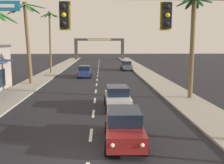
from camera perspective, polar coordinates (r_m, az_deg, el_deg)
ground_plane at (r=11.30m, az=-5.35°, el=-17.39°), size 220.00×220.00×0.00m
sidewalk_right at (r=31.37m, az=10.97°, el=-0.50°), size 3.20×110.00×0.14m
sidewalk_left at (r=31.67m, az=-17.68°, el=-0.67°), size 3.20×110.00×0.14m
lane_markings at (r=30.04m, az=-2.57°, el=-0.88°), size 4.28×87.49×0.01m
traffic_signal_mast at (r=10.05m, az=12.82°, el=10.12°), size 11.34×0.41×7.33m
sedan_lead_at_stop_bar at (r=13.06m, az=2.68°, el=-9.67°), size 2.03×4.48×1.68m
sedan_third_in_queue at (r=19.77m, az=1.21°, el=-3.35°), size 2.01×4.47×1.68m
sedan_oncoming_far at (r=37.96m, az=-6.06°, el=2.36°), size 1.97×4.46×1.68m
sedan_parked_nearest_kerb at (r=47.50m, az=3.19°, el=3.64°), size 2.01×4.48×1.68m
palm_left_third at (r=32.42m, az=-18.27°, el=11.04°), size 4.66×4.81×9.66m
palm_left_farthest at (r=43.14m, az=-13.47°, el=11.00°), size 3.08×2.94×9.87m
palm_right_second at (r=23.66m, az=17.32°, el=10.80°), size 3.16×2.95×8.96m
town_gateway_arch at (r=78.00m, az=-2.81°, el=7.97°), size 14.75×0.90×6.28m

